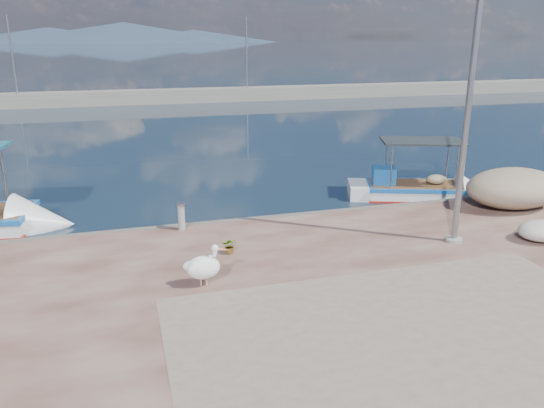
{
  "coord_description": "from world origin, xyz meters",
  "views": [
    {
      "loc": [
        -3.93,
        -9.77,
        5.76
      ],
      "look_at": [
        0.0,
        3.8,
        1.3
      ],
      "focal_mm": 35.0,
      "sensor_mm": 36.0,
      "label": 1
    }
  ],
  "objects": [
    {
      "name": "ground",
      "position": [
        0.0,
        0.0,
        0.0
      ],
      "size": [
        1400.0,
        1400.0,
        0.0
      ],
      "primitive_type": "plane",
      "color": "#162635",
      "rests_on": "ground"
    },
    {
      "name": "quay_patch",
      "position": [
        1.0,
        -3.0,
        0.5
      ],
      "size": [
        9.0,
        7.0,
        0.01
      ],
      "primitive_type": "cube",
      "color": "gray",
      "rests_on": "quay"
    },
    {
      "name": "breakwater",
      "position": [
        -0.0,
        40.0,
        0.6
      ],
      "size": [
        120.0,
        2.2,
        7.5
      ],
      "color": "gray",
      "rests_on": "ground"
    },
    {
      "name": "mountains",
      "position": [
        4.39,
        650.0,
        9.51
      ],
      "size": [
        370.0,
        280.0,
        22.0
      ],
      "color": "#28384C",
      "rests_on": "ground"
    },
    {
      "name": "boat_right",
      "position": [
        6.61,
        7.08,
        0.2
      ],
      "size": [
        5.55,
        3.39,
        2.54
      ],
      "rotation": [
        0.0,
        0.0,
        -0.34
      ],
      "color": "white",
      "rests_on": "ground"
    },
    {
      "name": "pelican",
      "position": [
        -2.4,
        0.86,
        0.96
      ],
      "size": [
        1.03,
        0.65,
        0.98
      ],
      "rotation": [
        0.0,
        0.0,
        -0.28
      ],
      "color": "tan",
      "rests_on": "quay"
    },
    {
      "name": "lamp_post",
      "position": [
        4.48,
        1.69,
        3.8
      ],
      "size": [
        0.44,
        0.96,
        7.0
      ],
      "color": "gray",
      "rests_on": "quay"
    },
    {
      "name": "bollard_near",
      "position": [
        -2.45,
        4.6,
        0.93
      ],
      "size": [
        0.26,
        0.26,
        0.79
      ],
      "color": "gray",
      "rests_on": "quay"
    },
    {
      "name": "potted_plant",
      "position": [
        -1.49,
        2.51,
        0.71
      ],
      "size": [
        0.46,
        0.43,
        0.42
      ],
      "primitive_type": "imported",
      "rotation": [
        0.0,
        0.0,
        -0.31
      ],
      "color": "#33722D",
      "rests_on": "quay"
    },
    {
      "name": "net_pile_d",
      "position": [
        6.85,
        1.08,
        0.77
      ],
      "size": [
        1.42,
        1.07,
        0.53
      ],
      "primitive_type": "ellipsoid",
      "color": "silver",
      "rests_on": "quay"
    },
    {
      "name": "net_pile_c",
      "position": [
        8.1,
        3.8,
        1.13
      ],
      "size": [
        3.21,
        2.29,
        1.26
      ],
      "primitive_type": "ellipsoid",
      "color": "tan",
      "rests_on": "quay"
    }
  ]
}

